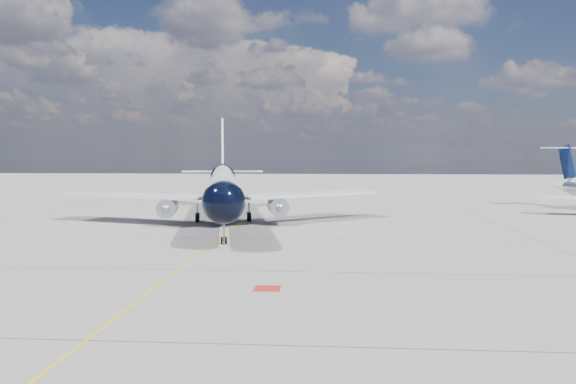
# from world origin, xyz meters

# --- Properties ---
(ground) EXTENTS (320.00, 320.00, 0.00)m
(ground) POSITION_xyz_m (0.00, 30.00, 0.00)
(ground) COLOR gray
(ground) RESTS_ON ground
(taxiway_centerline) EXTENTS (0.16, 160.00, 0.01)m
(taxiway_centerline) POSITION_xyz_m (0.00, 25.00, 0.00)
(taxiway_centerline) COLOR #E0B80B
(taxiway_centerline) RESTS_ON ground
(red_marking) EXTENTS (1.60, 1.60, 0.01)m
(red_marking) POSITION_xyz_m (6.80, -10.00, 0.00)
(red_marking) COLOR maroon
(red_marking) RESTS_ON ground
(main_airliner) EXTENTS (38.31, 47.19, 13.72)m
(main_airliner) POSITION_xyz_m (-2.32, 23.44, 4.26)
(main_airliner) COLOR black
(main_airliner) RESTS_ON ground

